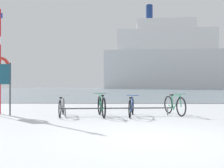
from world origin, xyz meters
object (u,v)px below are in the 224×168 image
bicycle_0 (62,107)px  ferry_ship (167,60)px  rescue_post (0,64)px  bicycle_2 (131,107)px  info_sign (3,80)px  bicycle_1 (101,106)px  bicycle_3 (174,105)px

bicycle_0 → ferry_ship: size_ratio=0.04×
rescue_post → bicycle_2: bearing=-7.0°
bicycle_2 → ferry_ship: bearing=77.6°
bicycle_2 → info_sign: info_sign is taller
bicycle_1 → bicycle_2: size_ratio=1.00×
info_sign → rescue_post: (-0.38, 0.51, 0.61)m
bicycle_0 → info_sign: 2.41m
bicycle_1 → info_sign: 3.78m
bicycle_2 → ferry_ship: (15.82, 71.74, 8.85)m
bicycle_0 → ferry_ship: ferry_ship is taller
bicycle_1 → ferry_ship: size_ratio=0.04×
rescue_post → ferry_ship: (20.92, 71.11, 7.25)m
bicycle_2 → info_sign: size_ratio=0.88×
bicycle_1 → rescue_post: (-4.03, 0.71, 1.56)m
bicycle_0 → bicycle_3: 4.21m
bicycle_2 → info_sign: 4.83m
bicycle_2 → bicycle_3: 1.71m
bicycle_3 → ferry_ship: 73.22m
bicycle_1 → rescue_post: 4.38m
bicycle_3 → rescue_post: (-6.76, 0.18, 1.57)m
info_sign → rescue_post: bearing=126.5°
info_sign → ferry_ship: size_ratio=0.05×
info_sign → rescue_post: size_ratio=0.48×
bicycle_1 → bicycle_0: bearing=175.8°
bicycle_1 → bicycle_3: (2.73, 0.53, -0.01)m
bicycle_0 → bicycle_1: (1.46, -0.11, 0.03)m
bicycle_3 → bicycle_0: bearing=-174.2°
bicycle_1 → bicycle_3: size_ratio=1.02×
bicycle_3 → rescue_post: 6.94m
bicycle_1 → info_sign: (-3.65, 0.20, 0.95)m
rescue_post → bicycle_1: bearing=-10.0°
bicycle_0 → info_sign: bearing=177.6°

